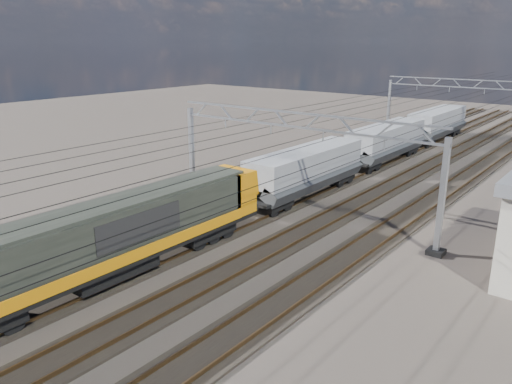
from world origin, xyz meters
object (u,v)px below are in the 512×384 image
Objects in this scene: catenary_gantry_far at (465,107)px; hopper_wagon_mid at (386,140)px; hopper_wagon_lead at (306,169)px; hopper_wagon_third at (437,122)px; locomotive at (107,237)px; catenary_gantry_mid at (295,162)px.

catenary_gantry_far is 1.53× the size of hopper_wagon_mid.
hopper_wagon_third is at bearing 90.00° from hopper_wagon_lead.
locomotive is (-2.00, -49.18, -1.58)m from catenary_gantry_far.
hopper_wagon_lead is 1.00× the size of hopper_wagon_third.
catenary_gantry_far is at bearing 90.00° from catenary_gantry_mid.
catenary_gantry_far is 31.59m from hopper_wagon_lead.
catenary_gantry_far reaches higher than hopper_wagon_mid.
hopper_wagon_mid is (-0.00, 31.90, -0.09)m from locomotive.
catenary_gantry_mid is at bearing -66.10° from hopper_wagon_lead.
locomotive is at bearing -90.00° from hopper_wagon_third.
locomotive is 17.70m from hopper_wagon_lead.
hopper_wagon_mid is (-2.00, 18.71, -1.67)m from catenary_gantry_mid.
locomotive is 31.90m from hopper_wagon_mid.
hopper_wagon_mid is at bearing 90.00° from locomotive.
catenary_gantry_mid is 1.53× the size of hopper_wagon_third.
hopper_wagon_third is at bearing 90.00° from hopper_wagon_mid.
locomotive reaches higher than hopper_wagon_third.
locomotive is 46.10m from hopper_wagon_third.
hopper_wagon_lead is 28.40m from hopper_wagon_third.
hopper_wagon_mid is (0.00, 14.20, 0.00)m from hopper_wagon_lead.
catenary_gantry_mid and catenary_gantry_far have the same top height.
catenary_gantry_far is 17.48m from hopper_wagon_mid.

